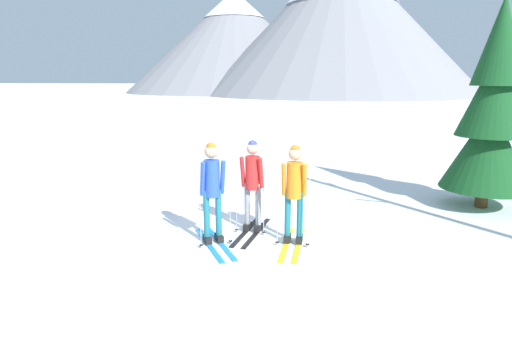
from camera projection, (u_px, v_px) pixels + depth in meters
name	position (u px, v px, depth m)	size (l,w,h in m)	color
ground_plane	(251.00, 237.00, 8.16)	(400.00, 400.00, 0.00)	white
skier_in_blue	(212.00, 188.00, 7.64)	(1.10, 1.63, 1.84)	#1E84D1
skier_in_red	(253.00, 182.00, 8.25)	(0.60, 1.74, 1.79)	black
skier_in_orange	(294.00, 188.00, 7.65)	(0.61, 1.66, 1.80)	yellow
pine_tree_near	(492.00, 115.00, 9.57)	(1.93, 1.93, 4.66)	#51381E
mountain_ridge_distant	(295.00, 29.00, 78.70)	(65.48, 54.37, 24.06)	gray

